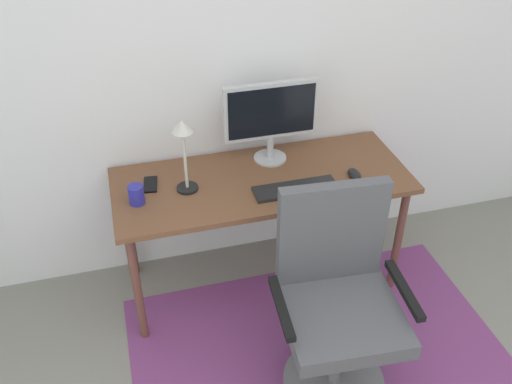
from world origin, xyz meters
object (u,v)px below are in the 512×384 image
Objects in this scene: computer_mouse at (354,174)px; office_chair at (336,310)px; keyboard at (296,189)px; desk_lamp at (183,141)px; desk at (262,189)px; coffee_cup at (136,195)px; cell_phone at (150,184)px; monitor at (271,114)px.

office_chair is at bearing -117.59° from computer_mouse.
desk_lamp is at bearing 163.81° from keyboard.
desk is at bearing -0.36° from desk_lamp.
coffee_cup is at bearing -168.60° from desk_lamp.
cell_phone is (-0.71, 0.24, -0.00)m from keyboard.
keyboard is at bearing -173.63° from computer_mouse.
office_chair is at bearing -41.11° from coffee_cup.
office_chair is at bearing -54.26° from desk_lamp.
desk_lamp is at bearing 130.03° from office_chair.
keyboard is (0.14, -0.15, 0.08)m from desk.
keyboard is at bearing -16.19° from desk_lamp.
computer_mouse is 1.06× the size of coffee_cup.
monitor is 0.81m from coffee_cup.
computer_mouse is at bearing -13.51° from desk.
desk_lamp is (-0.39, 0.00, 0.35)m from desk.
coffee_cup is at bearing -112.31° from cell_phone.
keyboard is at bearing -10.75° from cell_phone.
cell_phone is (-1.04, 0.20, -0.01)m from computer_mouse.
keyboard is at bearing -7.35° from coffee_cup.
coffee_cup is (-0.74, -0.22, -0.22)m from monitor.
monitor is 1.29× the size of desk_lamp.
desk is 3.61× the size of keyboard.
coffee_cup is 0.09× the size of office_chair.
computer_mouse is 1.12m from coffee_cup.
desk is 0.53m from desk_lamp.
coffee_cup is (-1.12, 0.06, 0.03)m from computer_mouse.
office_chair is at bearing -79.08° from desk.
desk is 15.82× the size of coffee_cup.
computer_mouse is (0.47, -0.11, 0.09)m from desk.
office_chair is at bearing -41.40° from cell_phone.
monitor is 5.16× the size of coffee_cup.
keyboard is 3.07× the size of cell_phone.
cell_phone is 1.12m from office_chair.
monitor is at bearing 97.06° from keyboard.
desk_lamp is (-0.53, 0.15, 0.27)m from keyboard.
desk_lamp is 0.38× the size of office_chair.
coffee_cup is at bearing 143.18° from office_chair.
desk is 3.06× the size of monitor.
computer_mouse reaches higher than cell_phone.
desk_lamp reaches higher than coffee_cup.
cell_phone is at bearing 161.38° from keyboard.
coffee_cup reaches higher than cell_phone.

